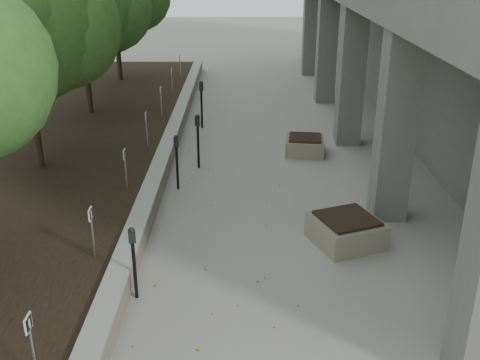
{
  "coord_description": "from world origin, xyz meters",
  "views": [
    {
      "loc": [
        0.21,
        -5.03,
        5.41
      ],
      "look_at": [
        0.19,
        5.95,
        0.86
      ],
      "focal_mm": 41.74,
      "sensor_mm": 36.0,
      "label": 1
    }
  ],
  "objects_px": {
    "crabapple_tree_4": "(82,28)",
    "planter_front": "(346,230)",
    "parking_meter_2": "(134,263)",
    "planter_back": "(305,145)",
    "crabapple_tree_3": "(25,56)",
    "crabapple_tree_5": "(115,12)",
    "parking_meter_3": "(177,162)",
    "parking_meter_5": "(202,104)",
    "parking_meter_4": "(198,141)"
  },
  "relations": [
    {
      "from": "crabapple_tree_3",
      "to": "planter_front",
      "type": "relative_size",
      "value": 4.46
    },
    {
      "from": "crabapple_tree_3",
      "to": "parking_meter_2",
      "type": "relative_size",
      "value": 4.11
    },
    {
      "from": "parking_meter_4",
      "to": "planter_front",
      "type": "height_order",
      "value": "parking_meter_4"
    },
    {
      "from": "parking_meter_5",
      "to": "planter_front",
      "type": "height_order",
      "value": "parking_meter_5"
    },
    {
      "from": "planter_back",
      "to": "crabapple_tree_4",
      "type": "bearing_deg",
      "value": 156.59
    },
    {
      "from": "crabapple_tree_3",
      "to": "parking_meter_4",
      "type": "bearing_deg",
      "value": 12.87
    },
    {
      "from": "planter_back",
      "to": "crabapple_tree_5",
      "type": "bearing_deg",
      "value": 130.65
    },
    {
      "from": "crabapple_tree_3",
      "to": "planter_front",
      "type": "height_order",
      "value": "crabapple_tree_3"
    },
    {
      "from": "crabapple_tree_3",
      "to": "parking_meter_3",
      "type": "xyz_separation_m",
      "value": [
        3.48,
        -0.54,
        -2.43
      ]
    },
    {
      "from": "crabapple_tree_4",
      "to": "planter_front",
      "type": "bearing_deg",
      "value": -49.22
    },
    {
      "from": "crabapple_tree_5",
      "to": "parking_meter_3",
      "type": "height_order",
      "value": "crabapple_tree_5"
    },
    {
      "from": "crabapple_tree_3",
      "to": "parking_meter_5",
      "type": "xyz_separation_m",
      "value": [
        3.74,
        4.52,
        -2.34
      ]
    },
    {
      "from": "parking_meter_4",
      "to": "parking_meter_5",
      "type": "relative_size",
      "value": 0.95
    },
    {
      "from": "crabapple_tree_4",
      "to": "planter_front",
      "type": "relative_size",
      "value": 4.46
    },
    {
      "from": "crabapple_tree_5",
      "to": "planter_front",
      "type": "bearing_deg",
      "value": -61.78
    },
    {
      "from": "crabapple_tree_3",
      "to": "planter_front",
      "type": "xyz_separation_m",
      "value": [
        7.1,
        -3.23,
        -2.84
      ]
    },
    {
      "from": "planter_back",
      "to": "parking_meter_4",
      "type": "bearing_deg",
      "value": -158.61
    },
    {
      "from": "parking_meter_2",
      "to": "crabapple_tree_5",
      "type": "bearing_deg",
      "value": 84.88
    },
    {
      "from": "parking_meter_3",
      "to": "parking_meter_4",
      "type": "height_order",
      "value": "parking_meter_4"
    },
    {
      "from": "parking_meter_4",
      "to": "parking_meter_5",
      "type": "distance_m",
      "value": 3.64
    },
    {
      "from": "parking_meter_3",
      "to": "parking_meter_5",
      "type": "xyz_separation_m",
      "value": [
        0.26,
        5.06,
        0.09
      ]
    },
    {
      "from": "parking_meter_3",
      "to": "parking_meter_4",
      "type": "bearing_deg",
      "value": 68.27
    },
    {
      "from": "crabapple_tree_5",
      "to": "planter_back",
      "type": "bearing_deg",
      "value": -49.35
    },
    {
      "from": "planter_back",
      "to": "crabapple_tree_3",
      "type": "bearing_deg",
      "value": -163.36
    },
    {
      "from": "crabapple_tree_3",
      "to": "planter_back",
      "type": "height_order",
      "value": "crabapple_tree_3"
    },
    {
      "from": "crabapple_tree_5",
      "to": "parking_meter_5",
      "type": "bearing_deg",
      "value": -55.64
    },
    {
      "from": "crabapple_tree_5",
      "to": "planter_front",
      "type": "relative_size",
      "value": 4.46
    },
    {
      "from": "crabapple_tree_3",
      "to": "crabapple_tree_5",
      "type": "height_order",
      "value": "same"
    },
    {
      "from": "parking_meter_2",
      "to": "planter_back",
      "type": "relative_size",
      "value": 1.24
    },
    {
      "from": "crabapple_tree_3",
      "to": "parking_meter_5",
      "type": "relative_size",
      "value": 3.5
    },
    {
      "from": "crabapple_tree_3",
      "to": "planter_back",
      "type": "bearing_deg",
      "value": 16.64
    },
    {
      "from": "crabapple_tree_5",
      "to": "planter_back",
      "type": "distance_m",
      "value": 10.87
    },
    {
      "from": "parking_meter_3",
      "to": "planter_front",
      "type": "xyz_separation_m",
      "value": [
        3.62,
        -2.69,
        -0.4
      ]
    },
    {
      "from": "parking_meter_2",
      "to": "parking_meter_5",
      "type": "bearing_deg",
      "value": 69.87
    },
    {
      "from": "parking_meter_2",
      "to": "planter_front",
      "type": "xyz_separation_m",
      "value": [
        3.83,
        1.9,
        -0.38
      ]
    },
    {
      "from": "crabapple_tree_3",
      "to": "parking_meter_4",
      "type": "relative_size",
      "value": 3.67
    },
    {
      "from": "parking_meter_2",
      "to": "parking_meter_3",
      "type": "relative_size",
      "value": 0.96
    },
    {
      "from": "crabapple_tree_4",
      "to": "crabapple_tree_3",
      "type": "bearing_deg",
      "value": -90.0
    },
    {
      "from": "planter_back",
      "to": "parking_meter_3",
      "type": "bearing_deg",
      "value": -142.44
    },
    {
      "from": "crabapple_tree_4",
      "to": "parking_meter_3",
      "type": "xyz_separation_m",
      "value": [
        3.48,
        -5.54,
        -2.43
      ]
    },
    {
      "from": "parking_meter_4",
      "to": "planter_front",
      "type": "relative_size",
      "value": 1.22
    },
    {
      "from": "crabapple_tree_5",
      "to": "parking_meter_5",
      "type": "relative_size",
      "value": 3.5
    },
    {
      "from": "crabapple_tree_4",
      "to": "planter_back",
      "type": "distance_m",
      "value": 7.98
    },
    {
      "from": "parking_meter_5",
      "to": "parking_meter_3",
      "type": "bearing_deg",
      "value": -105.4
    },
    {
      "from": "planter_front",
      "to": "planter_back",
      "type": "xyz_separation_m",
      "value": [
        -0.27,
        5.27,
        -0.03
      ]
    },
    {
      "from": "parking_meter_5",
      "to": "crabapple_tree_4",
      "type": "bearing_deg",
      "value": 160.32
    },
    {
      "from": "crabapple_tree_4",
      "to": "parking_meter_5",
      "type": "distance_m",
      "value": 4.44
    },
    {
      "from": "crabapple_tree_5",
      "to": "parking_meter_4",
      "type": "distance_m",
      "value": 10.19
    },
    {
      "from": "crabapple_tree_3",
      "to": "parking_meter_2",
      "type": "bearing_deg",
      "value": -57.53
    },
    {
      "from": "planter_back",
      "to": "planter_front",
      "type": "bearing_deg",
      "value": -87.11
    }
  ]
}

